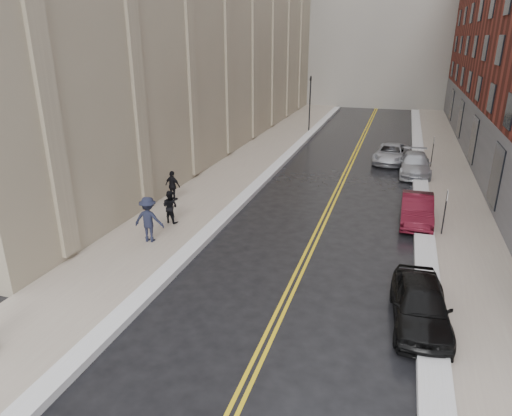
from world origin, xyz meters
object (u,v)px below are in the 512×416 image
Objects in this scene: car_black at (421,304)px; car_silver_far at (391,154)px; car_silver_near at (415,164)px; pedestrian_b at (149,219)px; pedestrian_a at (170,207)px; car_maroon at (417,209)px; pedestrian_c at (173,186)px.

car_black is 0.90× the size of car_silver_far.
pedestrian_b reaches higher than car_silver_near.
pedestrian_a is at bearing -132.76° from car_silver_near.
pedestrian_b is at bearing 102.64° from pedestrian_a.
pedestrian_b is (-11.05, -6.06, 0.47)m from car_maroon.
pedestrian_a reaches higher than car_black.
car_silver_near is 16.90m from pedestrian_a.
pedestrian_a is (-11.19, -3.86, 0.25)m from car_maroon.
car_black is at bearing -91.29° from car_silver_near.
pedestrian_c reaches higher than car_silver_near.
pedestrian_a reaches higher than car_silver_far.
pedestrian_b is at bearing -112.08° from car_silver_far.
car_silver_near is at bearing -133.44° from pedestrian_b.
car_silver_near is at bearing -129.80° from pedestrian_c.
pedestrian_b is (-11.05, -14.86, 0.47)m from car_silver_near.
car_silver_near is (0.00, 17.59, -0.03)m from car_black.
car_silver_far is 19.95m from pedestrian_b.
car_maroon is 11.61m from car_silver_far.
pedestrian_c is at bearing 143.88° from car_black.
car_maroon is 2.63× the size of pedestrian_a.
car_black is at bearing 160.34° from pedestrian_c.
car_silver_near is at bearing 89.76° from car_maroon.
pedestrian_b is 5.32m from pedestrian_c.
pedestrian_a reaches higher than car_maroon.
pedestrian_c is (-12.55, 7.83, 0.25)m from car_black.
car_black is 2.09× the size of pedestrian_b.
pedestrian_a is (-11.19, 4.93, 0.23)m from car_black.
pedestrian_c is at bearing -143.41° from car_silver_near.
car_maroon is at bearing -152.12° from pedestrian_a.
pedestrian_a is at bearing -115.79° from car_silver_far.
pedestrian_a is at bearing 152.09° from car_black.
car_silver_far is 16.59m from pedestrian_c.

